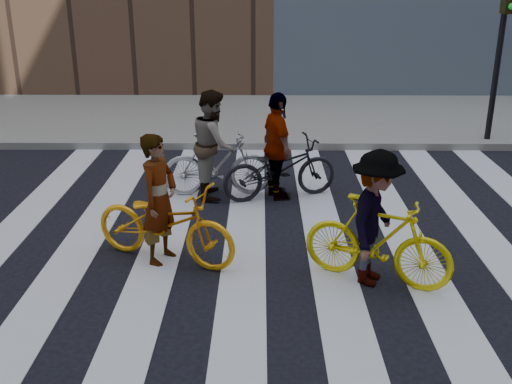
{
  "coord_description": "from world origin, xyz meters",
  "views": [
    {
      "loc": [
        -0.34,
        -6.77,
        3.47
      ],
      "look_at": [
        -0.4,
        0.3,
        0.84
      ],
      "focal_mm": 42.0,
      "sensor_mm": 36.0,
      "label": 1
    }
  ],
  "objects_px": {
    "rider_left": "(159,199)",
    "traffic_signal": "(503,35)",
    "bike_yellow_right": "(378,241)",
    "bike_dark_rear": "(280,169)",
    "bike_yellow_left": "(165,223)",
    "bike_silver_mid": "(217,164)",
    "rider_rear": "(277,147)",
    "rider_right": "(375,219)",
    "rider_mid": "(214,144)"
  },
  "relations": [
    {
      "from": "traffic_signal",
      "to": "bike_silver_mid",
      "type": "height_order",
      "value": "traffic_signal"
    },
    {
      "from": "bike_dark_rear",
      "to": "rider_right",
      "type": "xyz_separation_m",
      "value": [
        1.0,
        -2.76,
        0.31
      ]
    },
    {
      "from": "bike_silver_mid",
      "to": "rider_mid",
      "type": "relative_size",
      "value": 1.02
    },
    {
      "from": "rider_mid",
      "to": "rider_rear",
      "type": "bearing_deg",
      "value": -101.53
    },
    {
      "from": "bike_dark_rear",
      "to": "rider_mid",
      "type": "bearing_deg",
      "value": 64.88
    },
    {
      "from": "bike_yellow_right",
      "to": "traffic_signal",
      "type": "bearing_deg",
      "value": -5.36
    },
    {
      "from": "rider_left",
      "to": "rider_mid",
      "type": "relative_size",
      "value": 0.96
    },
    {
      "from": "traffic_signal",
      "to": "bike_silver_mid",
      "type": "xyz_separation_m",
      "value": [
        -5.44,
        -2.9,
        -1.75
      ]
    },
    {
      "from": "bike_silver_mid",
      "to": "rider_left",
      "type": "distance_m",
      "value": 2.44
    },
    {
      "from": "traffic_signal",
      "to": "bike_dark_rear",
      "type": "relative_size",
      "value": 1.76
    },
    {
      "from": "traffic_signal",
      "to": "bike_silver_mid",
      "type": "relative_size",
      "value": 1.88
    },
    {
      "from": "bike_silver_mid",
      "to": "rider_mid",
      "type": "bearing_deg",
      "value": 85.79
    },
    {
      "from": "rider_left",
      "to": "rider_rear",
      "type": "bearing_deg",
      "value": -11.04
    },
    {
      "from": "bike_yellow_left",
      "to": "rider_right",
      "type": "relative_size",
      "value": 1.21
    },
    {
      "from": "rider_left",
      "to": "rider_right",
      "type": "xyz_separation_m",
      "value": [
        2.55,
        -0.53,
        -0.02
      ]
    },
    {
      "from": "rider_mid",
      "to": "traffic_signal",
      "type": "bearing_deg",
      "value": -66.37
    },
    {
      "from": "traffic_signal",
      "to": "rider_right",
      "type": "distance_m",
      "value": 6.89
    },
    {
      "from": "bike_dark_rear",
      "to": "rider_mid",
      "type": "height_order",
      "value": "rider_mid"
    },
    {
      "from": "rider_right",
      "to": "bike_yellow_right",
      "type": "bearing_deg",
      "value": -65.08
    },
    {
      "from": "rider_left",
      "to": "traffic_signal",
      "type": "bearing_deg",
      "value": -25.77
    },
    {
      "from": "bike_yellow_right",
      "to": "rider_rear",
      "type": "xyz_separation_m",
      "value": [
        -1.1,
        2.76,
        0.33
      ]
    },
    {
      "from": "bike_silver_mid",
      "to": "rider_rear",
      "type": "height_order",
      "value": "rider_rear"
    },
    {
      "from": "traffic_signal",
      "to": "rider_right",
      "type": "bearing_deg",
      "value": -120.65
    },
    {
      "from": "rider_rear",
      "to": "rider_left",
      "type": "bearing_deg",
      "value": 127.92
    },
    {
      "from": "rider_left",
      "to": "rider_rear",
      "type": "height_order",
      "value": "rider_rear"
    },
    {
      "from": "bike_yellow_left",
      "to": "rider_right",
      "type": "bearing_deg",
      "value": -79.05
    },
    {
      "from": "bike_yellow_left",
      "to": "bike_dark_rear",
      "type": "bearing_deg",
      "value": -11.04
    },
    {
      "from": "bike_silver_mid",
      "to": "rider_rear",
      "type": "bearing_deg",
      "value": -101.9
    },
    {
      "from": "bike_silver_mid",
      "to": "bike_yellow_right",
      "type": "bearing_deg",
      "value": -148.71
    },
    {
      "from": "traffic_signal",
      "to": "bike_silver_mid",
      "type": "distance_m",
      "value": 6.41
    },
    {
      "from": "bike_yellow_left",
      "to": "bike_yellow_right",
      "type": "bearing_deg",
      "value": -78.82
    },
    {
      "from": "bike_silver_mid",
      "to": "traffic_signal",
      "type": "bearing_deg",
      "value": -66.15
    },
    {
      "from": "traffic_signal",
      "to": "bike_yellow_right",
      "type": "height_order",
      "value": "traffic_signal"
    },
    {
      "from": "traffic_signal",
      "to": "bike_yellow_left",
      "type": "distance_m",
      "value": 8.13
    },
    {
      "from": "bike_yellow_left",
      "to": "rider_left",
      "type": "relative_size",
      "value": 1.18
    },
    {
      "from": "traffic_signal",
      "to": "rider_left",
      "type": "relative_size",
      "value": 2.01
    },
    {
      "from": "rider_right",
      "to": "rider_rear",
      "type": "bearing_deg",
      "value": 45.75
    },
    {
      "from": "traffic_signal",
      "to": "rider_right",
      "type": "xyz_separation_m",
      "value": [
        -3.43,
        -5.79,
        -1.47
      ]
    },
    {
      "from": "bike_yellow_left",
      "to": "rider_left",
      "type": "distance_m",
      "value": 0.32
    },
    {
      "from": "bike_yellow_left",
      "to": "bike_yellow_right",
      "type": "xyz_separation_m",
      "value": [
        2.55,
        -0.53,
        0.02
      ]
    },
    {
      "from": "rider_left",
      "to": "bike_silver_mid",
      "type": "bearing_deg",
      "value": 10.02
    },
    {
      "from": "bike_yellow_right",
      "to": "bike_dark_rear",
      "type": "bearing_deg",
      "value": 45.75
    },
    {
      "from": "bike_dark_rear",
      "to": "rider_mid",
      "type": "relative_size",
      "value": 1.09
    },
    {
      "from": "traffic_signal",
      "to": "bike_yellow_left",
      "type": "relative_size",
      "value": 1.71
    },
    {
      "from": "bike_dark_rear",
      "to": "bike_yellow_left",
      "type": "bearing_deg",
      "value": 127.92
    },
    {
      "from": "traffic_signal",
      "to": "bike_dark_rear",
      "type": "distance_m",
      "value": 5.66
    },
    {
      "from": "rider_right",
      "to": "rider_mid",
      "type": "bearing_deg",
      "value": 60.42
    },
    {
      "from": "traffic_signal",
      "to": "rider_left",
      "type": "bearing_deg",
      "value": -138.66
    },
    {
      "from": "rider_right",
      "to": "bike_silver_mid",
      "type": "bearing_deg",
      "value": 59.76
    },
    {
      "from": "rider_rear",
      "to": "bike_yellow_right",
      "type": "bearing_deg",
      "value": -176.42
    }
  ]
}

